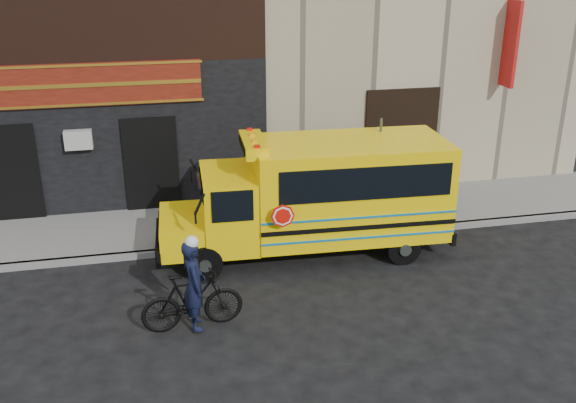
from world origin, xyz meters
The scene contains 7 objects.
ground centered at (0.00, 0.00, 0.00)m, with size 120.00×120.00×0.00m, color black.
curb centered at (0.00, 2.60, 0.07)m, with size 40.00×0.20×0.15m, color gray.
sidewalk centered at (0.00, 4.10, 0.07)m, with size 40.00×3.00×0.15m, color slate.
school_bus centered at (0.67, 2.04, 1.51)m, with size 6.98×2.50×2.92m.
sign_pole centered at (2.31, 2.66, 1.70)m, with size 0.09×0.27×3.07m.
bicycle centered at (-2.61, -0.71, 0.59)m, with size 0.56×1.97×1.18m, color black.
cyclist centered at (-2.55, -0.75, 0.91)m, with size 0.66×0.43×1.81m, color black.
Camera 1 is at (-3.09, -11.57, 6.91)m, focal length 40.00 mm.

